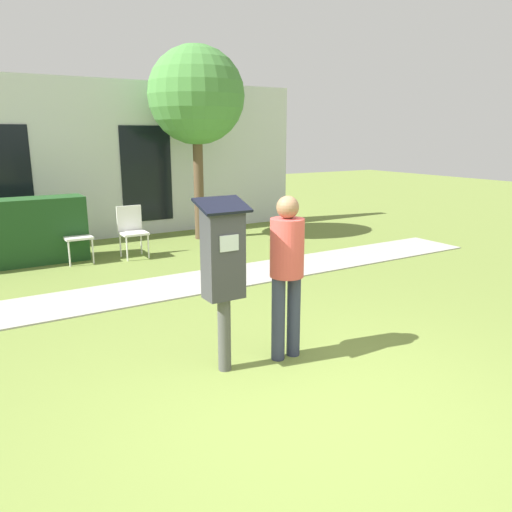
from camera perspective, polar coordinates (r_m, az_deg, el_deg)
name	(u,v)px	position (r m, az deg, el deg)	size (l,w,h in m)	color
ground_plane	(305,407)	(4.18, 5.66, -16.85)	(40.00, 40.00, 0.00)	olive
sidewalk	(150,290)	(7.12, -12.01, -3.82)	(12.00, 1.10, 0.02)	#A3A099
building_facade	(76,161)	(10.70, -19.87, 10.13)	(10.00, 0.26, 3.20)	silver
parking_meter	(223,263)	(4.39, -3.77, -0.83)	(0.44, 0.31, 1.59)	#4C4C4C
person_standing	(287,265)	(4.68, 3.54, -1.04)	(0.32, 0.32, 1.58)	#333851
outdoor_chair_left	(76,231)	(8.97, -19.89, 2.69)	(0.44, 0.44, 0.90)	white
outdoor_chair_middle	(132,227)	(9.06, -14.03, 3.21)	(0.44, 0.44, 0.90)	white
hedge_row	(9,233)	(9.11, -26.40, 2.36)	(2.41, 0.60, 1.10)	#1E471E
tree	(196,96)	(10.32, -6.84, 17.65)	(1.90, 1.90, 3.82)	brown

